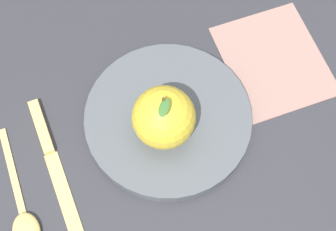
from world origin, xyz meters
TOP-DOWN VIEW (x-y plane):
  - ground_plane at (0.00, 0.00)m, footprint 2.40×2.40m
  - dinner_plate at (-0.01, 0.02)m, footprint 0.22×0.22m
  - apple at (0.01, 0.01)m, footprint 0.08×0.08m
  - knife at (0.03, -0.14)m, footprint 0.21×0.08m
  - spoon at (0.10, -0.18)m, footprint 0.17×0.06m
  - linen_napkin at (-0.09, 0.18)m, footprint 0.19×0.17m

SIDE VIEW (x-z plane):
  - ground_plane at x=0.00m, z-range 0.00..0.00m
  - linen_napkin at x=-0.09m, z-range 0.00..0.00m
  - knife at x=0.03m, z-range 0.00..0.01m
  - spoon at x=0.10m, z-range 0.00..0.01m
  - dinner_plate at x=-0.01m, z-range 0.00..0.02m
  - apple at x=0.01m, z-range 0.01..0.11m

